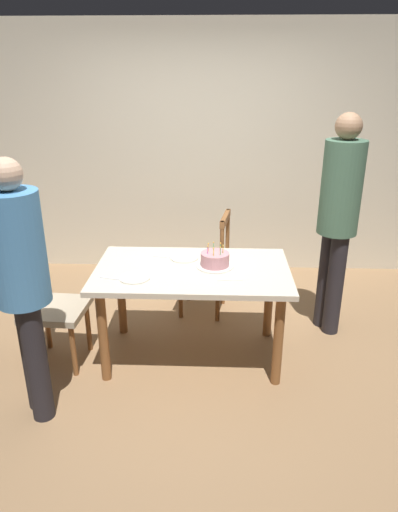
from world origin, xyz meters
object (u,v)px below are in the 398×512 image
birthday_cake (215,260)px  plate_near_celebrant (135,278)px  plate_far_side (184,258)px  chair_spindle_back (206,266)px  dining_table (192,281)px  person_celebrant (22,279)px  chair_upholstered (43,299)px  person_guest (338,213)px

birthday_cake → plate_near_celebrant: birthday_cake is taller
plate_far_side → chair_spindle_back: 0.65m
chair_spindle_back → dining_table: bearing=-96.4°
chair_spindle_back → person_celebrant: (-1.06, -1.43, 0.51)m
plate_far_side → chair_spindle_back: size_ratio=0.23×
birthday_cake → plate_near_celebrant: size_ratio=1.27×
plate_near_celebrant → plate_far_side: same height
plate_far_side → chair_spindle_back: (0.16, 0.55, -0.30)m
person_celebrant → birthday_cake: bearing=32.3°
birthday_cake → plate_far_side: birthday_cake is taller
dining_table → plate_near_celebrant: plate_near_celebrant is taller
dining_table → plate_near_celebrant: bearing=-154.1°
plate_far_side → birthday_cake: bearing=-32.4°
dining_table → chair_upholstered: (-1.11, -0.11, -0.12)m
birthday_cake → chair_spindle_back: chair_spindle_back is taller
chair_upholstered → person_guest: (2.26, 0.58, 0.52)m
dining_table → plate_near_celebrant: size_ratio=6.55×
plate_far_side → person_celebrant: person_celebrant is taller
person_celebrant → person_guest: person_guest is taller
dining_table → birthday_cake: birthday_cake is taller
dining_table → plate_far_side: bearing=110.5°
plate_near_celebrant → person_guest: person_guest is taller
chair_upholstered → person_celebrant: 0.73m
dining_table → chair_spindle_back: size_ratio=1.52×
person_guest → chair_upholstered: bearing=-165.6°
plate_near_celebrant → birthday_cake: bearing=22.5°
chair_spindle_back → chair_upholstered: (-1.19, -0.85, 0.07)m
birthday_cake → plate_far_side: size_ratio=1.27×
person_celebrant → person_guest: bearing=28.5°
dining_table → chair_spindle_back: bearing=83.6°
plate_near_celebrant → person_guest: size_ratio=0.12×
birthday_cake → person_celebrant: (-1.14, -0.72, 0.16)m
plate_far_side → person_guest: size_ratio=0.12×
birthday_cake → person_celebrant: person_celebrant is taller
birthday_cake → person_celebrant: 1.36m
chair_spindle_back → person_celebrant: 1.85m
chair_spindle_back → person_guest: person_guest is taller
plate_near_celebrant → person_celebrant: 0.79m
plate_far_side → person_guest: 1.29m
chair_upholstered → person_guest: 2.39m
dining_table → birthday_cake: bearing=13.8°
plate_near_celebrant → person_celebrant: bearing=-139.8°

